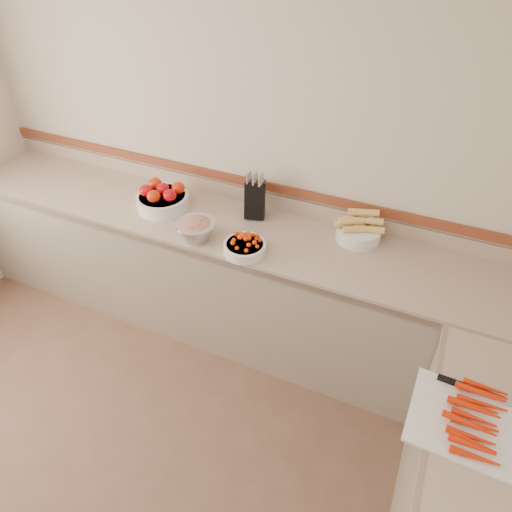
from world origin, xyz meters
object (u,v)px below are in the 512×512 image
at_px(knife_block, 255,198).
at_px(cutting_board, 473,421).
at_px(tomato_bowl, 162,198).
at_px(cherry_tomato_bowl, 245,246).
at_px(rhubarb_bowl, 196,229).
at_px(corn_bowl, 359,230).

relative_size(knife_block, cutting_board, 0.64).
xyz_separation_m(tomato_bowl, cutting_board, (1.99, -0.85, -0.05)).
bearing_deg(cherry_tomato_bowl, tomato_bowl, 162.73).
bearing_deg(rhubarb_bowl, corn_bowl, 24.06).
relative_size(knife_block, rhubarb_bowl, 1.26).
height_order(rhubarb_bowl, cutting_board, rhubarb_bowl).
xyz_separation_m(tomato_bowl, corn_bowl, (1.27, 0.18, -0.00)).
bearing_deg(corn_bowl, rhubarb_bowl, -155.94).
bearing_deg(corn_bowl, cutting_board, -54.91).
height_order(tomato_bowl, cherry_tomato_bowl, tomato_bowl).
xyz_separation_m(rhubarb_bowl, cutting_board, (1.61, -0.63, -0.05)).
height_order(knife_block, cutting_board, knife_block).
distance_m(cherry_tomato_bowl, cutting_board, 1.43).
xyz_separation_m(cherry_tomato_bowl, rhubarb_bowl, (-0.33, 0.00, 0.03)).
distance_m(corn_bowl, rhubarb_bowl, 0.97).
bearing_deg(cutting_board, knife_block, 144.11).
relative_size(tomato_bowl, cutting_board, 0.71).
relative_size(knife_block, cherry_tomato_bowl, 1.26).
relative_size(tomato_bowl, cherry_tomato_bowl, 1.39).
bearing_deg(rhubarb_bowl, knife_block, 60.46).
height_order(tomato_bowl, rhubarb_bowl, tomato_bowl).
height_order(knife_block, corn_bowl, knife_block).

